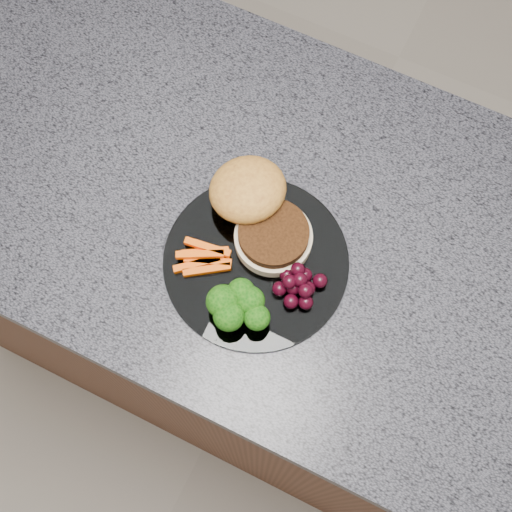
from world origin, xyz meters
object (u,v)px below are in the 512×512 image
Objects in this scene: island_cabinet at (255,297)px; grape_bunch at (297,284)px; plate at (256,262)px; burger at (257,207)px.

grape_bunch is at bearing -39.30° from island_cabinet.
grape_bunch is (0.07, -0.01, 0.02)m from plate.
plate is at bearing 171.86° from grape_bunch.
plate is 1.28× the size of burger.
grape_bunch is at bearing -8.14° from plate.
plate is 0.07m from grape_bunch.
island_cabinet is 4.62× the size of plate.
grape_bunch is (0.11, -0.09, 0.49)m from island_cabinet.
burger is at bearing 115.36° from plate.
grape_bunch reaches higher than island_cabinet.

